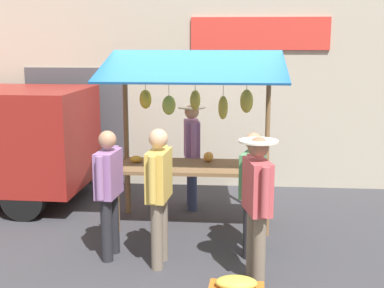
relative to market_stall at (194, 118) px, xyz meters
name	(u,v)px	position (x,y,z in m)	size (l,w,h in m)	color
ground_plane	(194,223)	(0.00, 0.05, -1.56)	(40.00, 40.00, 0.00)	#38383D
street_backdrop	(202,93)	(0.03, -2.15, 0.14)	(9.00, 0.30, 3.40)	#B2A893
market_stall	(194,118)	(0.00, 0.00, 0.00)	(2.50, 1.46, 2.50)	brown
vendor_with_sunhat	(192,147)	(0.09, -0.70, -0.57)	(0.43, 0.70, 1.66)	navy
shopper_in_grey_tee	(257,198)	(-0.84, 1.84, -0.59)	(0.42, 0.68, 1.64)	#726656
shopper_in_striped_shirt	(109,186)	(0.93, 1.32, -0.65)	(0.26, 0.68, 1.59)	#232328
shopper_with_ponytail	(159,187)	(0.29, 1.49, -0.60)	(0.26, 0.70, 1.65)	#726656
shopper_with_shopping_bag	(252,186)	(-0.81, 1.09, -0.67)	(0.35, 0.65, 1.55)	#232328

